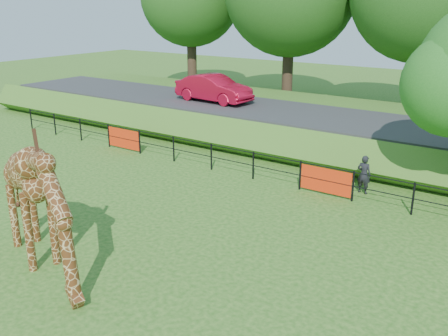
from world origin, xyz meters
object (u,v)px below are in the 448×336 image
(giraffe, at_px, (40,209))
(car_blue, at_px, (215,87))
(car_red, at_px, (214,88))
(visitor, at_px, (364,174))

(giraffe, relative_size, car_blue, 1.15)
(car_blue, bearing_deg, car_red, -153.10)
(car_red, bearing_deg, visitor, -111.94)
(car_blue, distance_m, visitor, 11.99)
(giraffe, distance_m, car_blue, 16.48)
(car_red, xyz_separation_m, visitor, (10.23, -5.02, -1.44))
(giraffe, xyz_separation_m, visitor, (4.76, 9.86, -0.97))
(car_blue, relative_size, visitor, 2.91)
(visitor, bearing_deg, car_red, -20.58)
(giraffe, bearing_deg, car_blue, 129.74)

